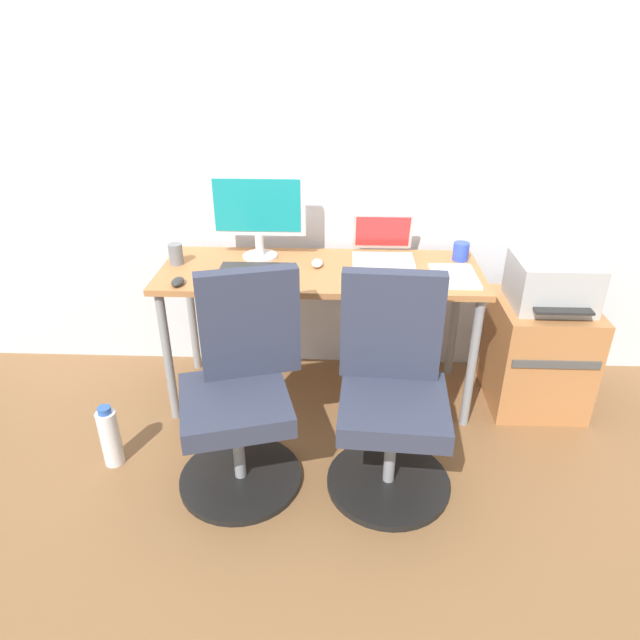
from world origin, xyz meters
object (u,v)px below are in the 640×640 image
side_cabinet (537,353)px  office_chair_left (241,394)px  water_bottle_on_floor (110,437)px  desktop_monitor (258,210)px  printer (552,282)px  coffee_mug (461,251)px  open_laptop (383,249)px  office_chair_right (391,397)px

side_cabinet → office_chair_left: bearing=-156.7°
water_bottle_on_floor → desktop_monitor: size_ratio=0.65×
printer → coffee_mug: 0.46m
open_laptop → coffee_mug: (0.40, -0.00, -0.01)m
desktop_monitor → coffee_mug: 1.05m
office_chair_left → side_cabinet: size_ratio=1.64×
office_chair_left → printer: (1.45, 0.62, 0.27)m
printer → desktop_monitor: bearing=173.8°
printer → open_laptop: size_ratio=1.29×
open_laptop → printer: bearing=-11.1°
open_laptop → coffee_mug: size_ratio=3.37×
printer → office_chair_left: bearing=-156.7°
coffee_mug → water_bottle_on_floor: bearing=-155.6°
printer → desktop_monitor: (-1.46, 0.16, 0.30)m
office_chair_left → coffee_mug: 1.34m
water_bottle_on_floor → office_chair_left: bearing=-3.1°
side_cabinet → desktop_monitor: (-1.46, 0.16, 0.70)m
office_chair_right → desktop_monitor: 1.16m
coffee_mug → desktop_monitor: bearing=-180.0°
coffee_mug → office_chair_left: bearing=-142.6°
side_cabinet → open_laptop: bearing=169.0°
desktop_monitor → printer: bearing=-6.2°
side_cabinet → coffee_mug: coffee_mug is taller
side_cabinet → printer: (0.00, -0.00, 0.41)m
side_cabinet → water_bottle_on_floor: side_cabinet is taller
water_bottle_on_floor → side_cabinet: bearing=15.9°
office_chair_right → desktop_monitor: (-0.64, 0.78, 0.57)m
side_cabinet → open_laptop: size_ratio=1.85×
printer → desktop_monitor: 1.50m
office_chair_left → printer: 1.60m
desktop_monitor → coffee_mug: size_ratio=5.22×
office_chair_left → open_laptop: bearing=51.5°
office_chair_left → office_chair_right: same height
office_chair_left → open_laptop: (0.62, 0.78, 0.37)m
printer → water_bottle_on_floor: 2.22m
office_chair_right → printer: office_chair_right is taller
office_chair_left → office_chair_right: bearing=0.2°
side_cabinet → coffee_mug: bearing=159.7°
side_cabinet → open_laptop: 0.98m
desktop_monitor → coffee_mug: desktop_monitor is taller
office_chair_left → side_cabinet: office_chair_left is taller
office_chair_left → side_cabinet: bearing=23.3°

